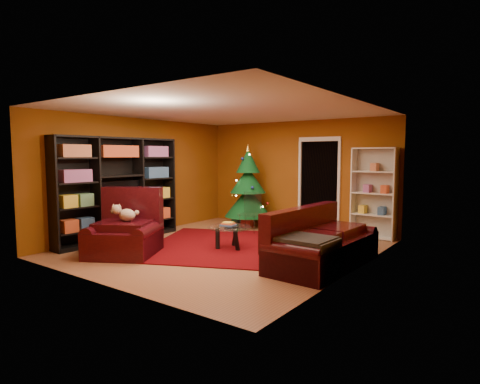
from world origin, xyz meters
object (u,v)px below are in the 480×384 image
Objects in this scene: gift_box_red at (247,222)px; acrylic_chair at (250,214)px; media_unit at (118,189)px; christmas_tree at (248,186)px; gift_box_teal at (240,218)px; rug at (222,245)px; sofa at (324,237)px; coffee_table at (230,238)px; white_bookshelf at (374,193)px; armchair at (124,228)px; dog at (127,215)px.

gift_box_red is 0.73m from acrylic_chair.
christmas_tree is (1.24, 2.94, -0.07)m from media_unit.
christmas_tree reaches higher than gift_box_teal.
rug is 1.52× the size of christmas_tree.
rug is at bearing 25.65° from media_unit.
sofa is 1.95m from coffee_table.
gift_box_teal is at bearing 150.61° from gift_box_red.
acrylic_chair is (0.50, -0.64, -0.58)m from christmas_tree.
media_unit reaches higher than gift_box_teal.
rug is at bearing -129.14° from white_bookshelf.
armchair is (1.11, -0.73, -0.59)m from media_unit.
sofa is (0.07, -2.65, -0.49)m from white_bookshelf.
white_bookshelf is 3.30m from coffee_table.
white_bookshelf is (2.92, 0.55, 0.84)m from gift_box_red.
white_bookshelf is at bearing 23.03° from armchair.
gift_box_red is 0.20× the size of armchair.
dog is (0.20, -3.69, 0.55)m from gift_box_teal.
media_unit is at bearing -140.79° from acrylic_chair.
acrylic_chair is (-0.62, 1.56, 0.20)m from coffee_table.
armchair reaches higher than gift_box_teal.
gift_box_red is (1.31, 2.82, -0.95)m from media_unit.
media_unit is 3.19m from christmas_tree.
media_unit is 11.43× the size of gift_box_red.
media_unit reaches higher than sofa.
white_bookshelf is 5.16m from armchair.
christmas_tree is 3.62m from dog.
gift_box_teal is (0.93, 3.03, -0.91)m from media_unit.
acrylic_chair is (-0.32, 1.43, 0.41)m from rug.
gift_box_teal is at bearing 124.26° from acrylic_chair.
coffee_table is at bearing 91.10° from sofa.
media_unit is 2.62m from coffee_table.
sofa reaches higher than gift_box_red.
gift_box_teal is 3.41m from white_bookshelf.
media_unit reaches higher than white_bookshelf.
acrylic_chair is at bearing 55.72° from media_unit.
armchair is 0.24m from dog.
rug is 1.44× the size of sofa.
white_bookshelf is at bearing 22.73° from dog.
sofa is (3.18, 1.44, -0.01)m from armchair.
gift_box_teal is 4.10m from sofa.
rug is at bearing 29.71° from armchair.
acrylic_chair is (-2.49, -1.06, -0.55)m from white_bookshelf.
armchair is 3.10m from acrylic_chair.
christmas_tree is at bearing 58.31° from armchair.
coffee_table is at bearing -123.63° from white_bookshelf.
white_bookshelf is at bearing 9.27° from acrylic_chair.
dog is 3.04m from acrylic_chair.
gift_box_red is (-0.75, 1.95, 0.11)m from rug.
acrylic_chair is at bearing -52.13° from christmas_tree.
acrylic_chair is at bearing 102.70° from rug.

